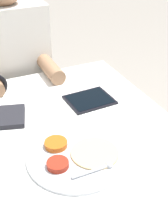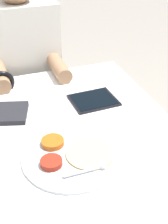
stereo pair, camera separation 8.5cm
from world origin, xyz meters
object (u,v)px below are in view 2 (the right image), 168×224
(person_diner, at_px, (27,93))
(thali_tray, at_px, (71,155))
(red_notebook, at_px, (0,114))
(tablet_device, at_px, (94,100))

(person_diner, bearing_deg, thali_tray, -89.02)
(thali_tray, relative_size, red_notebook, 1.36)
(red_notebook, xyz_separation_m, person_diner, (0.17, 0.46, -0.19))
(tablet_device, height_order, person_diner, person_diner)
(thali_tray, height_order, red_notebook, thali_tray)
(thali_tray, distance_m, tablet_device, 0.36)
(red_notebook, bearing_deg, thali_tray, -59.93)
(red_notebook, height_order, tablet_device, red_notebook)
(red_notebook, bearing_deg, tablet_device, -3.11)
(person_diner, bearing_deg, red_notebook, -110.48)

